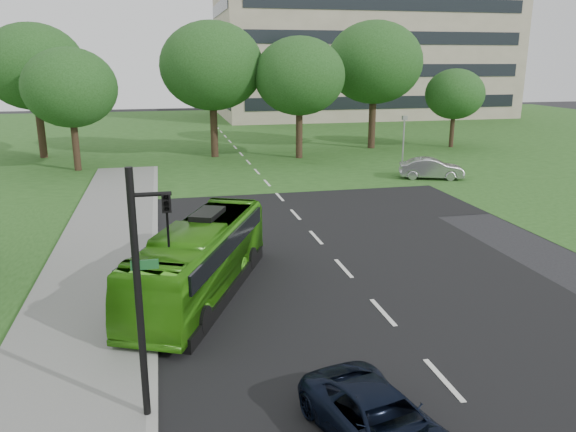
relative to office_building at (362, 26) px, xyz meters
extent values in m
plane|color=black|center=(-21.96, -61.96, -12.50)|extent=(160.00, 160.00, 0.00)
cube|color=black|center=(-21.96, -41.96, -12.49)|extent=(14.00, 120.00, 0.01)
cube|color=black|center=(-21.96, -47.96, -12.49)|extent=(80.00, 12.00, 0.01)
cube|color=silver|center=(-21.96, -46.96, -12.48)|extent=(0.15, 90.00, 0.01)
cube|color=gray|center=(-29.06, -66.96, -12.43)|extent=(0.25, 60.00, 0.15)
cube|color=slate|center=(-31.16, -66.96, -12.43)|extent=(4.00, 60.00, 0.14)
cube|color=#264F1A|center=(-21.96, -16.96, -12.48)|extent=(120.00, 60.00, 0.01)
cube|color=tan|center=(0.04, 0.04, 0.00)|extent=(40.00, 20.00, 25.00)
cube|color=black|center=(0.04, -10.01, 0.00)|extent=(36.80, 0.10, 23.00)
cube|color=black|center=(-20.01, 0.04, 0.00)|extent=(0.10, 18.40, 23.00)
cylinder|color=black|center=(-34.58, -36.60, -10.86)|extent=(0.49, 0.49, 3.29)
ellipsoid|color=#1C4115|center=(-34.58, -36.60, -6.61)|extent=(6.52, 6.52, 5.54)
cylinder|color=black|center=(-24.27, -32.75, -10.49)|extent=(0.60, 0.60, 4.01)
ellipsoid|color=#1C4115|center=(-24.27, -32.75, -5.19)|extent=(8.26, 8.26, 7.02)
cylinder|color=black|center=(-17.57, -34.82, -10.68)|extent=(0.55, 0.55, 3.64)
ellipsoid|color=#1C4115|center=(-17.57, -34.82, -5.96)|extent=(7.24, 7.24, 6.15)
cylinder|color=black|center=(-9.85, -31.02, -10.40)|extent=(0.63, 0.63, 4.19)
ellipsoid|color=#1C4115|center=(-9.85, -31.02, -4.93)|extent=(8.43, 8.43, 7.17)
cylinder|color=black|center=(-2.43, -32.07, -11.15)|extent=(0.40, 0.40, 2.69)
ellipsoid|color=#1C4115|center=(-2.43, -32.07, -7.69)|extent=(5.30, 5.30, 4.50)
cylinder|color=black|center=(-38.07, -30.08, -10.47)|extent=(0.61, 0.61, 4.07)
ellipsoid|color=#1C4115|center=(-38.07, -30.08, -5.24)|extent=(7.97, 7.97, 6.78)
imported|color=#388C14|center=(-27.46, -61.18, -11.24)|extent=(5.60, 9.11, 2.52)
imported|color=#9C9DA1|center=(-10.87, -44.96, -11.80)|extent=(4.48, 2.80, 1.39)
imported|color=black|center=(-24.46, -69.96, -11.92)|extent=(2.85, 4.51, 1.16)
cylinder|color=black|center=(-29.16, -67.96, -9.65)|extent=(0.16, 0.16, 5.71)
cylinder|color=black|center=(-28.76, -67.96, -7.37)|extent=(0.80, 0.09, 0.09)
imported|color=black|center=(-28.47, -67.96, -7.94)|extent=(0.19, 0.23, 1.14)
cube|color=#195926|center=(-28.99, -67.96, -8.85)|extent=(0.57, 0.05, 0.21)
cylinder|color=gray|center=(-11.96, -42.65, -10.60)|extent=(0.11, 0.11, 3.79)
cube|color=gray|center=(-11.96, -42.65, -8.61)|extent=(0.37, 0.32, 0.28)
camera|label=1|loc=(-28.48, -79.23, -4.78)|focal=35.00mm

